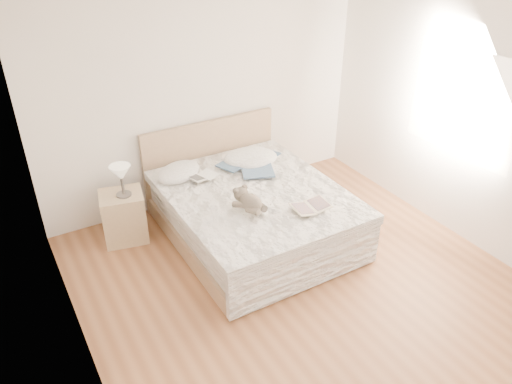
% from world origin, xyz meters
% --- Properties ---
extents(floor, '(4.00, 4.50, 0.00)m').
position_xyz_m(floor, '(0.00, 0.00, 0.00)').
color(floor, brown).
rests_on(floor, ground).
extents(wall_back, '(4.00, 0.02, 2.70)m').
position_xyz_m(wall_back, '(0.00, 2.25, 1.35)').
color(wall_back, white).
rests_on(wall_back, ground).
extents(wall_left, '(0.02, 4.50, 2.70)m').
position_xyz_m(wall_left, '(-2.00, 0.00, 1.35)').
color(wall_left, white).
rests_on(wall_left, ground).
extents(wall_right, '(0.02, 4.50, 2.70)m').
position_xyz_m(wall_right, '(2.00, 0.00, 1.35)').
color(wall_right, white).
rests_on(wall_right, ground).
extents(window, '(0.02, 1.30, 1.10)m').
position_xyz_m(window, '(1.99, 0.30, 1.45)').
color(window, white).
rests_on(window, wall_right).
extents(bed, '(1.72, 2.14, 1.00)m').
position_xyz_m(bed, '(0.00, 1.19, 0.31)').
color(bed, tan).
rests_on(bed, floor).
extents(nightstand, '(0.52, 0.49, 0.56)m').
position_xyz_m(nightstand, '(-1.23, 1.82, 0.28)').
color(nightstand, tan).
rests_on(nightstand, floor).
extents(table_lamp, '(0.24, 0.24, 0.35)m').
position_xyz_m(table_lamp, '(-1.20, 1.78, 0.81)').
color(table_lamp, '#4A4440').
rests_on(table_lamp, nightstand).
extents(pillow_left, '(0.67, 0.60, 0.17)m').
position_xyz_m(pillow_left, '(-0.55, 1.83, 0.64)').
color(pillow_left, white).
rests_on(pillow_left, bed).
extents(pillow_middle, '(0.73, 0.60, 0.19)m').
position_xyz_m(pillow_middle, '(0.30, 1.73, 0.64)').
color(pillow_middle, white).
rests_on(pillow_middle, bed).
extents(pillow_right, '(0.65, 0.55, 0.17)m').
position_xyz_m(pillow_right, '(0.35, 1.68, 0.64)').
color(pillow_right, white).
rests_on(pillow_right, bed).
extents(blouse, '(0.73, 0.75, 0.02)m').
position_xyz_m(blouse, '(0.26, 1.51, 0.63)').
color(blouse, '#375170').
rests_on(blouse, bed).
extents(photo_book, '(0.36, 0.30, 0.02)m').
position_xyz_m(photo_book, '(-0.37, 1.62, 0.63)').
color(photo_book, white).
rests_on(photo_book, bed).
extents(childrens_book, '(0.41, 0.30, 0.03)m').
position_xyz_m(childrens_book, '(0.29, 0.51, 0.63)').
color(childrens_book, '#FFEECE').
rests_on(childrens_book, bed).
extents(teddy_bear, '(0.31, 0.39, 0.18)m').
position_xyz_m(teddy_bear, '(-0.25, 0.76, 0.65)').
color(teddy_bear, '#65594C').
rests_on(teddy_bear, bed).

